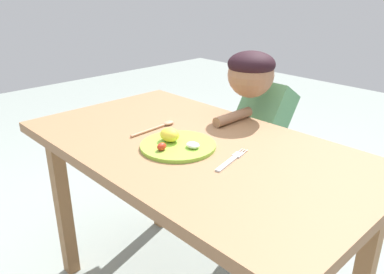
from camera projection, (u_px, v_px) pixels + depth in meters
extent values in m
cube|color=#976B47|center=(194.00, 148.00, 1.36)|extent=(1.29, 0.73, 0.04)
cube|color=#966941|center=(63.00, 206.00, 1.69)|extent=(0.06, 0.06, 0.71)
cube|color=#966941|center=(159.00, 168.00, 2.04)|extent=(0.06, 0.06, 0.71)
cube|color=#966941|center=(364.00, 274.00, 1.30)|extent=(0.06, 0.06, 0.71)
cylinder|color=#8CC43C|center=(178.00, 146.00, 1.31)|extent=(0.26, 0.26, 0.01)
ellipsoid|color=yellow|center=(170.00, 135.00, 1.33)|extent=(0.07, 0.06, 0.05)
ellipsoid|color=red|center=(162.00, 147.00, 1.26)|extent=(0.03, 0.04, 0.03)
ellipsoid|color=silver|center=(193.00, 145.00, 1.28)|extent=(0.05, 0.04, 0.02)
cube|color=silver|center=(227.00, 164.00, 1.19)|extent=(0.04, 0.12, 0.01)
cube|color=silver|center=(238.00, 155.00, 1.25)|extent=(0.03, 0.04, 0.01)
cylinder|color=silver|center=(245.00, 152.00, 1.27)|extent=(0.01, 0.03, 0.00)
cylinder|color=silver|center=(243.00, 151.00, 1.28)|extent=(0.01, 0.03, 0.00)
cylinder|color=silver|center=(240.00, 150.00, 1.28)|extent=(0.01, 0.03, 0.00)
cylinder|color=tan|center=(148.00, 131.00, 1.45)|extent=(0.02, 0.16, 0.01)
ellipsoid|color=tan|center=(168.00, 123.00, 1.52)|extent=(0.03, 0.05, 0.01)
cube|color=#464A5D|center=(266.00, 197.00, 1.91)|extent=(0.21, 0.13, 0.55)
cube|color=#599966|center=(261.00, 122.00, 1.69)|extent=(0.20, 0.29, 0.35)
sphere|color=#9E7051|center=(251.00, 74.00, 1.55)|extent=(0.19, 0.19, 0.19)
ellipsoid|color=black|center=(251.00, 64.00, 1.54)|extent=(0.19, 0.19, 0.10)
cylinder|color=#9E7051|center=(233.00, 117.00, 1.55)|extent=(0.04, 0.20, 0.04)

